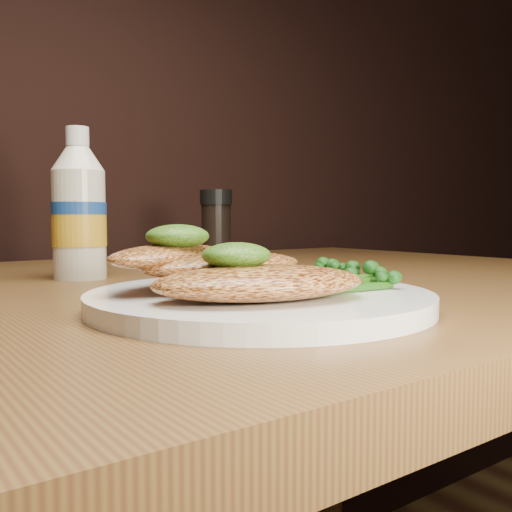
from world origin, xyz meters
TOP-DOWN VIEW (x-y plane):
  - plate at (-0.06, 0.85)m, footprint 0.27×0.27m
  - chicken_front at (-0.08, 0.81)m, footprint 0.17×0.12m
  - chicken_mid at (-0.07, 0.87)m, footprint 0.14×0.08m
  - chicken_back at (-0.11, 0.89)m, footprint 0.14×0.11m
  - pesto_front at (-0.09, 0.82)m, footprint 0.06×0.06m
  - pesto_back at (-0.11, 0.88)m, footprint 0.06×0.05m
  - broccolini_bundle at (-0.01, 0.84)m, footprint 0.14×0.12m
  - mayo_bottle at (-0.10, 1.14)m, footprint 0.08×0.08m
  - pepper_grinder at (0.10, 1.16)m, footprint 0.06×0.06m

SIDE VIEW (x-z plane):
  - plate at x=-0.06m, z-range 0.75..0.76m
  - broccolini_bundle at x=-0.01m, z-range 0.76..0.78m
  - chicken_front at x=-0.08m, z-range 0.76..0.79m
  - chicken_mid at x=-0.07m, z-range 0.77..0.79m
  - chicken_back at x=-0.11m, z-range 0.78..0.80m
  - pesto_front at x=-0.09m, z-range 0.79..0.80m
  - pepper_grinder at x=0.10m, z-range 0.75..0.86m
  - pesto_back at x=-0.11m, z-range 0.80..0.82m
  - mayo_bottle at x=-0.10m, z-range 0.75..0.92m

